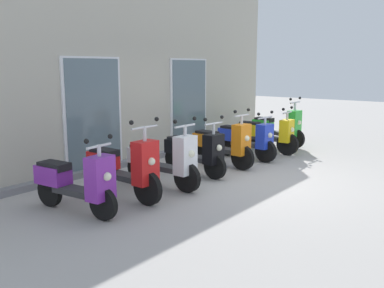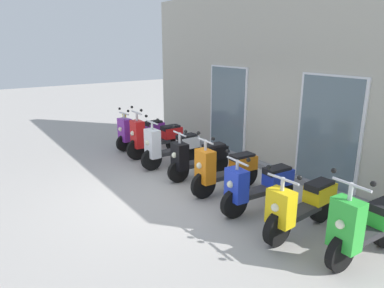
{
  "view_description": "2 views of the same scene",
  "coord_description": "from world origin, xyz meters",
  "px_view_note": "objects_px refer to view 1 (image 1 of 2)",
  "views": [
    {
      "loc": [
        -6.79,
        -3.94,
        2.12
      ],
      "look_at": [
        -0.67,
        0.88,
        0.67
      ],
      "focal_mm": 39.29,
      "sensor_mm": 36.0,
      "label": 1
    },
    {
      "loc": [
        5.5,
        -3.25,
        2.87
      ],
      "look_at": [
        -0.53,
        0.89,
        0.77
      ],
      "focal_mm": 33.05,
      "sensor_mm": 36.0,
      "label": 2
    }
  ],
  "objects_px": {
    "scooter_red": "(124,168)",
    "scooter_orange": "(223,144)",
    "scooter_purple": "(76,181)",
    "scooter_yellow": "(266,134)",
    "scooter_black": "(195,152)",
    "scooter_green": "(278,128)",
    "scooter_blue": "(246,139)",
    "traffic_cone": "(290,130)",
    "scooter_white": "(163,160)"
  },
  "relations": [
    {
      "from": "traffic_cone",
      "to": "scooter_red",
      "type": "bearing_deg",
      "value": -176.57
    },
    {
      "from": "scooter_blue",
      "to": "traffic_cone",
      "type": "height_order",
      "value": "scooter_blue"
    },
    {
      "from": "scooter_black",
      "to": "scooter_green",
      "type": "relative_size",
      "value": 0.97
    },
    {
      "from": "scooter_red",
      "to": "scooter_black",
      "type": "relative_size",
      "value": 1.09
    },
    {
      "from": "scooter_purple",
      "to": "scooter_green",
      "type": "xyz_separation_m",
      "value": [
        6.54,
        0.1,
        0.02
      ]
    },
    {
      "from": "scooter_black",
      "to": "scooter_yellow",
      "type": "bearing_deg",
      "value": -0.99
    },
    {
      "from": "scooter_white",
      "to": "scooter_orange",
      "type": "bearing_deg",
      "value": 1.79
    },
    {
      "from": "scooter_purple",
      "to": "scooter_white",
      "type": "bearing_deg",
      "value": -2.76
    },
    {
      "from": "scooter_purple",
      "to": "scooter_blue",
      "type": "bearing_deg",
      "value": -0.4
    },
    {
      "from": "scooter_orange",
      "to": "scooter_green",
      "type": "bearing_deg",
      "value": 2.47
    },
    {
      "from": "scooter_white",
      "to": "scooter_black",
      "type": "height_order",
      "value": "scooter_white"
    },
    {
      "from": "scooter_purple",
      "to": "scooter_black",
      "type": "relative_size",
      "value": 1.03
    },
    {
      "from": "scooter_blue",
      "to": "traffic_cone",
      "type": "relative_size",
      "value": 3.06
    },
    {
      "from": "scooter_purple",
      "to": "scooter_red",
      "type": "xyz_separation_m",
      "value": [
        0.9,
        -0.03,
        0.03
      ]
    },
    {
      "from": "scooter_red",
      "to": "scooter_black",
      "type": "bearing_deg",
      "value": 1.12
    },
    {
      "from": "scooter_orange",
      "to": "traffic_cone",
      "type": "height_order",
      "value": "scooter_orange"
    },
    {
      "from": "scooter_white",
      "to": "scooter_blue",
      "type": "bearing_deg",
      "value": 1.05
    },
    {
      "from": "scooter_yellow",
      "to": "scooter_green",
      "type": "relative_size",
      "value": 1.07
    },
    {
      "from": "scooter_yellow",
      "to": "scooter_green",
      "type": "xyz_separation_m",
      "value": [
        0.93,
        0.14,
        0.04
      ]
    },
    {
      "from": "scooter_white",
      "to": "traffic_cone",
      "type": "relative_size",
      "value": 3.15
    },
    {
      "from": "scooter_white",
      "to": "scooter_yellow",
      "type": "height_order",
      "value": "scooter_white"
    },
    {
      "from": "scooter_orange",
      "to": "scooter_green",
      "type": "relative_size",
      "value": 1.01
    },
    {
      "from": "scooter_purple",
      "to": "scooter_yellow",
      "type": "height_order",
      "value": "scooter_purple"
    },
    {
      "from": "scooter_yellow",
      "to": "traffic_cone",
      "type": "distance_m",
      "value": 2.34
    },
    {
      "from": "scooter_white",
      "to": "scooter_black",
      "type": "relative_size",
      "value": 1.07
    },
    {
      "from": "scooter_white",
      "to": "scooter_orange",
      "type": "xyz_separation_m",
      "value": [
        1.95,
        0.06,
        0.0
      ]
    },
    {
      "from": "scooter_white",
      "to": "scooter_green",
      "type": "distance_m",
      "value": 4.76
    },
    {
      "from": "scooter_black",
      "to": "scooter_orange",
      "type": "relative_size",
      "value": 0.96
    },
    {
      "from": "scooter_purple",
      "to": "scooter_orange",
      "type": "distance_m",
      "value": 3.73
    },
    {
      "from": "scooter_red",
      "to": "scooter_yellow",
      "type": "distance_m",
      "value": 4.71
    },
    {
      "from": "scooter_black",
      "to": "traffic_cone",
      "type": "relative_size",
      "value": 2.94
    },
    {
      "from": "scooter_red",
      "to": "scooter_orange",
      "type": "height_order",
      "value": "scooter_red"
    },
    {
      "from": "scooter_red",
      "to": "scooter_orange",
      "type": "bearing_deg",
      "value": 0.12
    },
    {
      "from": "scooter_orange",
      "to": "scooter_red",
      "type": "bearing_deg",
      "value": -179.88
    },
    {
      "from": "scooter_black",
      "to": "scooter_orange",
      "type": "height_order",
      "value": "scooter_orange"
    },
    {
      "from": "scooter_white",
      "to": "scooter_blue",
      "type": "xyz_separation_m",
      "value": [
        2.89,
        0.05,
        -0.03
      ]
    },
    {
      "from": "scooter_green",
      "to": "scooter_purple",
      "type": "bearing_deg",
      "value": -179.16
    },
    {
      "from": "scooter_red",
      "to": "scooter_black",
      "type": "xyz_separation_m",
      "value": [
        1.9,
        0.04,
        -0.04
      ]
    },
    {
      "from": "scooter_blue",
      "to": "scooter_purple",
      "type": "bearing_deg",
      "value": 179.6
    },
    {
      "from": "scooter_black",
      "to": "scooter_blue",
      "type": "bearing_deg",
      "value": -1.19
    },
    {
      "from": "scooter_red",
      "to": "traffic_cone",
      "type": "relative_size",
      "value": 3.21
    },
    {
      "from": "scooter_white",
      "to": "scooter_blue",
      "type": "distance_m",
      "value": 2.89
    },
    {
      "from": "scooter_purple",
      "to": "scooter_white",
      "type": "height_order",
      "value": "scooter_white"
    },
    {
      "from": "scooter_white",
      "to": "scooter_green",
      "type": "xyz_separation_m",
      "value": [
        4.76,
        0.18,
        0.01
      ]
    },
    {
      "from": "scooter_black",
      "to": "scooter_green",
      "type": "bearing_deg",
      "value": 1.38
    },
    {
      "from": "scooter_yellow",
      "to": "scooter_purple",
      "type": "bearing_deg",
      "value": 179.57
    },
    {
      "from": "scooter_red",
      "to": "scooter_white",
      "type": "xyz_separation_m",
      "value": [
        0.88,
        -0.05,
        -0.03
      ]
    },
    {
      "from": "scooter_purple",
      "to": "scooter_orange",
      "type": "bearing_deg",
      "value": -0.39
    },
    {
      "from": "traffic_cone",
      "to": "scooter_black",
      "type": "bearing_deg",
      "value": -175.71
    },
    {
      "from": "scooter_red",
      "to": "scooter_blue",
      "type": "xyz_separation_m",
      "value": [
        3.77,
        -0.0,
        -0.05
      ]
    }
  ]
}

